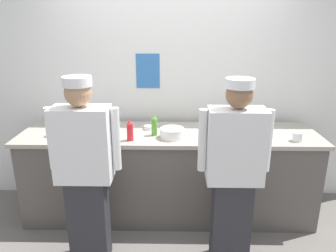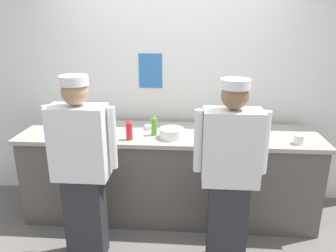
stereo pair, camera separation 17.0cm
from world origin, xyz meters
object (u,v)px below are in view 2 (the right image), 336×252
at_px(chef_near_left, 82,167).
at_px(sheet_tray, 77,129).
at_px(squeeze_bottle_secondary, 154,125).
at_px(mixing_bowl_steel, 242,128).
at_px(squeeze_bottle_primary, 129,130).
at_px(squeeze_bottle_spare, 266,130).
at_px(plate_stack_front, 172,133).
at_px(ramekin_red_sauce, 115,133).
at_px(chef_center, 230,172).
at_px(ramekin_yellow_sauce, 150,127).
at_px(ramekin_green_sauce, 207,127).
at_px(deli_cup, 299,139).

relative_size(chef_near_left, sheet_tray, 3.25).
bearing_deg(squeeze_bottle_secondary, chef_near_left, -130.26).
distance_m(mixing_bowl_steel, squeeze_bottle_primary, 1.12).
distance_m(squeeze_bottle_secondary, squeeze_bottle_spare, 1.06).
bearing_deg(plate_stack_front, ramekin_red_sauce, 177.15).
bearing_deg(chef_center, ramekin_yellow_sauce, 133.01).
relative_size(ramekin_red_sauce, ramekin_green_sauce, 0.97).
relative_size(chef_center, ramekin_red_sauce, 17.98).
bearing_deg(squeeze_bottle_primary, chef_near_left, -122.96).
xyz_separation_m(sheet_tray, squeeze_bottle_secondary, (0.81, -0.08, 0.09)).
height_order(squeeze_bottle_primary, squeeze_bottle_secondary, squeeze_bottle_secondary).
height_order(squeeze_bottle_primary, deli_cup, squeeze_bottle_primary).
relative_size(chef_center, ramekin_green_sauce, 17.40).
height_order(squeeze_bottle_spare, ramekin_yellow_sauce, squeeze_bottle_spare).
bearing_deg(mixing_bowl_steel, chef_center, -104.68).
height_order(chef_near_left, chef_center, chef_near_left).
bearing_deg(chef_near_left, ramekin_green_sauce, 38.58).
bearing_deg(ramekin_yellow_sauce, squeeze_bottle_secondary, -68.83).
bearing_deg(sheet_tray, ramekin_yellow_sauce, 7.97).
relative_size(sheet_tray, ramekin_red_sauce, 5.56).
bearing_deg(ramekin_yellow_sauce, deli_cup, -12.70).
bearing_deg(chef_near_left, chef_center, 0.21).
bearing_deg(ramekin_green_sauce, ramekin_red_sauce, -163.97).
xyz_separation_m(squeeze_bottle_secondary, ramekin_yellow_sauce, (-0.07, 0.18, -0.08)).
xyz_separation_m(sheet_tray, deli_cup, (2.15, -0.22, 0.03)).
bearing_deg(squeeze_bottle_secondary, chef_center, -42.48).
xyz_separation_m(plate_stack_front, mixing_bowl_steel, (0.69, 0.18, 0.01)).
bearing_deg(ramekin_green_sauce, mixing_bowl_steel, -17.84).
bearing_deg(chef_near_left, squeeze_bottle_spare, 19.70).
xyz_separation_m(plate_stack_front, deli_cup, (1.17, -0.07, -0.01)).
relative_size(chef_center, squeeze_bottle_spare, 7.77).
relative_size(mixing_bowl_steel, ramekin_green_sauce, 4.09).
bearing_deg(squeeze_bottle_spare, squeeze_bottle_secondary, 177.00).
relative_size(sheet_tray, ramekin_yellow_sauce, 5.00).
xyz_separation_m(squeeze_bottle_secondary, ramekin_red_sauce, (-0.38, -0.04, -0.08)).
xyz_separation_m(chef_center, plate_stack_front, (-0.50, 0.55, 0.12)).
bearing_deg(squeeze_bottle_spare, deli_cup, -16.13).
xyz_separation_m(ramekin_yellow_sauce, deli_cup, (1.41, -0.32, 0.02)).
bearing_deg(squeeze_bottle_primary, ramekin_yellow_sauce, 65.56).
bearing_deg(plate_stack_front, ramekin_yellow_sauce, 134.32).
relative_size(chef_center, squeeze_bottle_secondary, 7.71).
height_order(chef_near_left, ramekin_green_sauce, chef_near_left).
relative_size(squeeze_bottle_primary, squeeze_bottle_secondary, 0.96).
bearing_deg(squeeze_bottle_primary, sheet_tray, 159.21).
height_order(chef_center, squeeze_bottle_spare, chef_center).
xyz_separation_m(chef_near_left, squeeze_bottle_secondary, (0.53, 0.62, 0.17)).
bearing_deg(ramekin_yellow_sauce, squeeze_bottle_spare, -11.82).
relative_size(mixing_bowl_steel, ramekin_red_sauce, 4.22).
relative_size(chef_near_left, squeeze_bottle_primary, 8.07).
xyz_separation_m(squeeze_bottle_secondary, ramekin_green_sauce, (0.53, 0.22, -0.08)).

